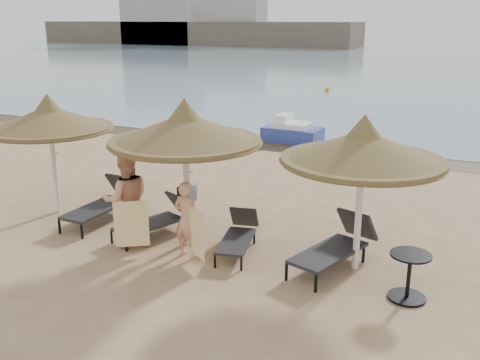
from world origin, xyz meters
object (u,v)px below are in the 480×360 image
at_px(palapa_left, 49,119).
at_px(lounger_near_right, 239,234).
at_px(lounger_near_left, 158,218).
at_px(side_table, 409,278).
at_px(person_right, 187,213).
at_px(lounger_far_left, 104,202).
at_px(lounger_far_right, 337,244).
at_px(palapa_center, 185,130).
at_px(pedal_boat, 292,132).
at_px(palapa_right, 363,148).
at_px(person_left, 126,192).

distance_m(palapa_left, lounger_near_right, 5.30).
bearing_deg(lounger_near_left, side_table, 14.47).
relative_size(palapa_left, lounger_near_right, 1.64).
bearing_deg(person_right, side_table, -173.62).
distance_m(lounger_far_left, lounger_far_right, 5.56).
bearing_deg(palapa_center, lounger_far_right, 5.60).
distance_m(lounger_near_right, pedal_boat, 10.29).
distance_m(palapa_left, palapa_right, 7.28).
xyz_separation_m(palapa_left, lounger_far_left, (1.36, 0.09, -1.87)).
relative_size(lounger_far_left, pedal_boat, 0.96).
xyz_separation_m(lounger_far_right, person_right, (-2.77, -0.87, 0.48)).
height_order(palapa_center, lounger_near_right, palapa_center).
relative_size(side_table, person_right, 0.45).
height_order(palapa_center, person_right, palapa_center).
relative_size(lounger_near_left, person_left, 0.84).
xyz_separation_m(palapa_center, person_left, (-1.06, -0.61, -1.26)).
xyz_separation_m(palapa_center, side_table, (4.51, -0.44, -2.04)).
xyz_separation_m(palapa_center, person_right, (0.32, -0.56, -1.52)).
distance_m(side_table, pedal_boat, 12.11).
distance_m(palapa_center, lounger_near_right, 2.36).
distance_m(palapa_left, side_table, 8.59).
relative_size(person_left, person_right, 1.29).
relative_size(palapa_right, lounger_near_right, 1.67).
distance_m(lounger_far_right, person_left, 4.31).
bearing_deg(palapa_right, lounger_far_left, 179.46).
height_order(lounger_near_left, side_table, lounger_near_left).
bearing_deg(lounger_far_left, palapa_left, -175.35).
distance_m(palapa_right, lounger_far_right, 1.94).
bearing_deg(palapa_left, person_right, -11.67).
bearing_deg(side_table, lounger_near_right, 170.08).
bearing_deg(lounger_far_right, palapa_center, -157.02).
relative_size(lounger_far_left, person_right, 1.18).
relative_size(palapa_center, lounger_near_left, 1.58).
relative_size(palapa_center, side_table, 3.75).
bearing_deg(side_table, person_left, -178.25).
relative_size(lounger_near_left, lounger_near_right, 1.10).
distance_m(lounger_near_right, lounger_far_right, 2.00).
bearing_deg(lounger_near_right, person_left, -173.23).
distance_m(palapa_center, lounger_far_right, 3.69).
bearing_deg(palapa_center, person_left, -149.83).
relative_size(palapa_center, person_right, 1.70).
bearing_deg(pedal_boat, palapa_center, -79.02).
distance_m(palapa_left, person_left, 3.13).
relative_size(lounger_far_left, lounger_near_left, 1.10).
bearing_deg(palapa_right, side_table, -35.86).
bearing_deg(person_right, lounger_far_right, -157.87).
bearing_deg(lounger_far_right, lounger_near_right, -158.32).
xyz_separation_m(lounger_near_right, pedal_boat, (-2.46, 9.99, 0.03)).
bearing_deg(side_table, palapa_center, 174.37).
xyz_separation_m(lounger_far_right, side_table, (1.42, -0.75, -0.04)).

